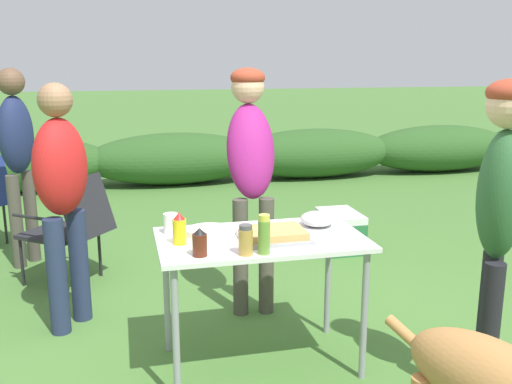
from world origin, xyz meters
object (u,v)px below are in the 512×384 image
at_px(bbq_sauce_bottle, 200,243).
at_px(cooler_box, 340,231).
at_px(plate_stack, 209,232).
at_px(relish_jar, 264,235).
at_px(camp_chair_green_behind_table, 70,224).
at_px(folding_table, 261,251).
at_px(standing_person_in_olive_jacket, 62,186).
at_px(spice_jar, 246,240).
at_px(mixing_bowl, 317,219).
at_px(mustard_bottle, 179,229).
at_px(paper_cup_stack, 171,223).
at_px(standing_person_with_beanie, 17,147).
at_px(standing_person_in_dark_puffer, 500,204).
at_px(food_tray, 274,235).
at_px(standing_person_in_red_jacket, 251,157).

height_order(bbq_sauce_bottle, cooler_box, bbq_sauce_bottle).
bearing_deg(plate_stack, relish_jar, -59.39).
xyz_separation_m(relish_jar, camp_chair_green_behind_table, (-1.05, 1.74, -0.37)).
relative_size(bbq_sauce_bottle, cooler_box, 0.29).
bearing_deg(folding_table, standing_person_in_olive_jacket, 145.21).
bearing_deg(standing_person_in_olive_jacket, spice_jar, -101.89).
bearing_deg(standing_person_in_olive_jacket, mixing_bowl, -77.92).
xyz_separation_m(mustard_bottle, cooler_box, (1.60, 1.78, -0.65)).
distance_m(mixing_bowl, paper_cup_stack, 0.82).
bearing_deg(cooler_box, mixing_bowl, -26.10).
bearing_deg(cooler_box, folding_table, -33.34).
distance_m(standing_person_with_beanie, camp_chair_green_behind_table, 0.84).
bearing_deg(relish_jar, standing_person_in_dark_puffer, -17.85).
xyz_separation_m(food_tray, mustard_bottle, (-0.49, 0.04, 0.05)).
distance_m(paper_cup_stack, relish_jar, 0.61).
relative_size(food_tray, bbq_sauce_bottle, 2.55).
relative_size(standing_person_in_red_jacket, cooler_box, 3.36).
bearing_deg(plate_stack, mustard_bottle, -144.84).
distance_m(folding_table, camp_chair_green_behind_table, 1.86).
relative_size(plate_stack, paper_cup_stack, 2.22).
distance_m(relish_jar, standing_person_with_beanie, 2.71).
relative_size(spice_jar, standing_person_in_olive_jacket, 0.10).
height_order(paper_cup_stack, standing_person_in_dark_puffer, standing_person_in_dark_puffer).
bearing_deg(cooler_box, relish_jar, -30.86).
bearing_deg(bbq_sauce_bottle, spice_jar, -8.99).
bearing_deg(camp_chair_green_behind_table, mixing_bowl, -95.16).
relative_size(bbq_sauce_bottle, standing_person_in_dark_puffer, 0.09).
relative_size(folding_table, paper_cup_stack, 10.02).
relative_size(mixing_bowl, standing_person_in_dark_puffer, 0.12).
distance_m(food_tray, standing_person_with_beanie, 2.60).
bearing_deg(mustard_bottle, spice_jar, -39.21).
distance_m(food_tray, standing_person_in_dark_puffer, 1.11).
height_order(food_tray, cooler_box, food_tray).
height_order(paper_cup_stack, spice_jar, spice_jar).
xyz_separation_m(mixing_bowl, standing_person_with_beanie, (-1.87, 1.88, 0.20)).
height_order(paper_cup_stack, standing_person_in_red_jacket, standing_person_in_red_jacket).
height_order(standing_person_in_red_jacket, standing_person_in_dark_puffer, standing_person_in_red_jacket).
bearing_deg(cooler_box, standing_person_with_beanie, -95.20).
height_order(mixing_bowl, paper_cup_stack, paper_cup_stack).
bearing_deg(standing_person_in_red_jacket, paper_cup_stack, -130.25).
height_order(bbq_sauce_bottle, standing_person_in_dark_puffer, standing_person_in_dark_puffer).
height_order(plate_stack, mixing_bowl, mixing_bowl).
distance_m(mixing_bowl, standing_person_in_olive_jacket, 1.55).
distance_m(bbq_sauce_bottle, standing_person_in_dark_puffer, 1.42).
xyz_separation_m(paper_cup_stack, camp_chair_green_behind_table, (-0.64, 1.30, -0.33)).
relative_size(food_tray, standing_person_in_dark_puffer, 0.23).
bearing_deg(camp_chair_green_behind_table, plate_stack, -111.20).
bearing_deg(plate_stack, standing_person_in_olive_jacket, 141.56).
distance_m(food_tray, standing_person_in_red_jacket, 0.87).
distance_m(bbq_sauce_bottle, standing_person_with_beanie, 2.52).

